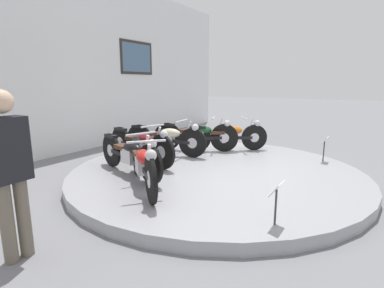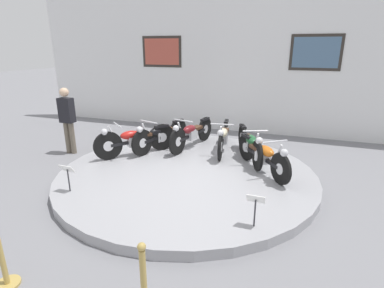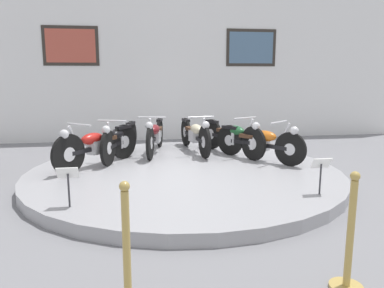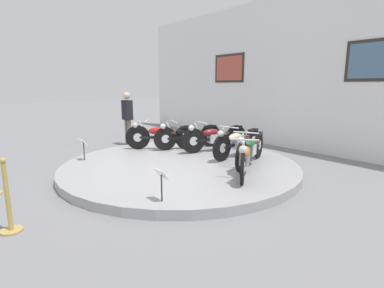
{
  "view_description": "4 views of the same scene",
  "coord_description": "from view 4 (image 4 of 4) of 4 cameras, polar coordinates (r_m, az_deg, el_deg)",
  "views": [
    {
      "loc": [
        -4.82,
        -2.49,
        1.76
      ],
      "look_at": [
        -0.18,
        0.41,
        0.63
      ],
      "focal_mm": 28.0,
      "sensor_mm": 36.0,
      "label": 1
    },
    {
      "loc": [
        2.07,
        -5.48,
        2.64
      ],
      "look_at": [
        0.05,
        0.18,
        0.7
      ],
      "focal_mm": 28.0,
      "sensor_mm": 36.0,
      "label": 2
    },
    {
      "loc": [
        -0.82,
        -6.2,
        1.79
      ],
      "look_at": [
        0.16,
        0.18,
        0.58
      ],
      "focal_mm": 35.0,
      "sensor_mm": 36.0,
      "label": 3
    },
    {
      "loc": [
        5.31,
        -4.03,
        1.94
      ],
      "look_at": [
        0.26,
        0.13,
        0.63
      ],
      "focal_mm": 28.0,
      "sensor_mm": 36.0,
      "label": 4
    }
  ],
  "objects": [
    {
      "name": "visitor_standing",
      "position": [
        9.85,
        -12.2,
        5.36
      ],
      "size": [
        0.36,
        0.22,
        1.7
      ],
      "color": "#6B6051",
      "rests_on": "ground_plane"
    },
    {
      "name": "info_placard_front_centre",
      "position": [
        4.6,
        -5.85,
        -6.49
      ],
      "size": [
        0.26,
        0.11,
        0.51
      ],
      "color": "#333338",
      "rests_on": "display_platform"
    },
    {
      "name": "motorcycle_black",
      "position": [
        8.33,
        -0.96,
        1.74
      ],
      "size": [
        0.7,
        1.92,
        0.8
      ],
      "color": "black",
      "rests_on": "display_platform"
    },
    {
      "name": "motorcycle_green",
      "position": [
        6.75,
        11.04,
        -0.71
      ],
      "size": [
        0.85,
        1.85,
        0.8
      ],
      "color": "black",
      "rests_on": "display_platform"
    },
    {
      "name": "motorcycle_orange",
      "position": [
        6.05,
        9.97,
        -2.21
      ],
      "size": [
        1.25,
        1.58,
        0.78
      ],
      "color": "black",
      "rests_on": "display_platform"
    },
    {
      "name": "display_platform",
      "position": [
        6.92,
        -2.17,
        -4.26
      ],
      "size": [
        5.32,
        5.32,
        0.17
      ],
      "primitive_type": "cylinder",
      "color": "#99999E",
      "rests_on": "ground_plane"
    },
    {
      "name": "ground_plane",
      "position": [
        6.94,
        -2.16,
        -4.95
      ],
      "size": [
        60.0,
        60.0,
        0.0
      ],
      "primitive_type": "plane",
      "color": "slate"
    },
    {
      "name": "back_wall",
      "position": [
        9.75,
        18.01,
        12.75
      ],
      "size": [
        14.0,
        0.22,
        4.56
      ],
      "color": "white",
      "rests_on": "ground_plane"
    },
    {
      "name": "motorcycle_red",
      "position": [
        8.27,
        -5.96,
        1.7
      ],
      "size": [
        1.33,
        1.59,
        0.81
      ],
      "color": "black",
      "rests_on": "display_platform"
    },
    {
      "name": "info_placard_front_left",
      "position": [
        7.49,
        -19.96,
        -0.16
      ],
      "size": [
        0.26,
        0.11,
        0.51
      ],
      "color": "#333338",
      "rests_on": "display_platform"
    },
    {
      "name": "motorcycle_cream",
      "position": [
        7.47,
        8.65,
        0.5
      ],
      "size": [
        0.54,
        1.98,
        0.79
      ],
      "color": "black",
      "rests_on": "display_platform"
    },
    {
      "name": "motorcycle_maroon",
      "position": [
        8.05,
        4.23,
        1.42
      ],
      "size": [
        0.58,
        1.98,
        0.8
      ],
      "color": "black",
      "rests_on": "display_platform"
    },
    {
      "name": "stanchion_post_right_of_entry",
      "position": [
        4.71,
        -31.53,
        -10.28
      ],
      "size": [
        0.28,
        0.28,
        1.02
      ],
      "color": "tan",
      "rests_on": "ground_plane"
    }
  ]
}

